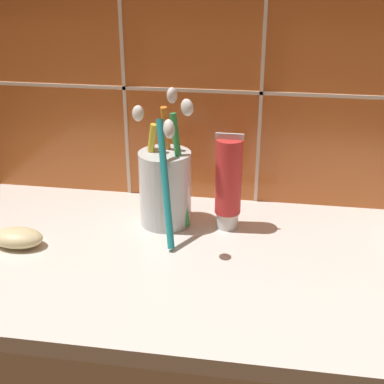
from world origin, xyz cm
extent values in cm
cube|color=silver|center=(0.00, 0.00, 1.00)|extent=(79.41, 36.21, 2.00)
cube|color=#C6662D|center=(0.00, 18.36, 24.68)|extent=(89.41, 1.50, 49.36)
cube|color=beige|center=(0.00, 17.51, 18.76)|extent=(89.41, 0.24, 0.50)
cube|color=beige|center=(-17.87, 17.51, 24.68)|extent=(0.50, 0.24, 49.36)
cube|color=beige|center=(1.99, 17.51, 24.68)|extent=(0.50, 0.24, 49.36)
cylinder|color=silver|center=(-10.16, 8.61, 7.21)|extent=(7.16, 7.16, 10.41)
cylinder|color=green|center=(-7.90, 7.69, 10.22)|extent=(3.06, 2.09, 15.75)
ellipsoid|color=white|center=(-6.84, 7.18, 19.12)|extent=(2.33, 2.02, 2.40)
cylinder|color=orange|center=(-9.99, 10.46, 10.39)|extent=(1.86, 3.06, 16.09)
ellipsoid|color=white|center=(-9.59, 11.54, 19.46)|extent=(1.90, 2.28, 2.40)
cylinder|color=yellow|center=(-12.56, 8.99, 9.35)|extent=(3.33, 2.13, 14.06)
ellipsoid|color=white|center=(-13.81, 9.53, 17.39)|extent=(2.39, 2.01, 2.45)
cylinder|color=teal|center=(-9.12, 3.88, 9.97)|extent=(3.61, 7.18, 15.49)
ellipsoid|color=white|center=(-7.72, 0.43, 18.55)|extent=(2.12, 2.74, 2.69)
cylinder|color=white|center=(-1.51, 8.61, 3.15)|extent=(3.00, 3.00, 2.30)
cylinder|color=red|center=(-1.51, 8.61, 9.52)|extent=(3.53, 3.53, 10.46)
cube|color=silver|center=(-1.51, 8.61, 15.15)|extent=(3.71, 0.36, 0.80)
ellipsoid|color=beige|center=(-27.75, -0.95, 3.21)|extent=(6.77, 4.15, 2.42)
camera|label=1|loc=(3.97, -56.97, 37.01)|focal=50.00mm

